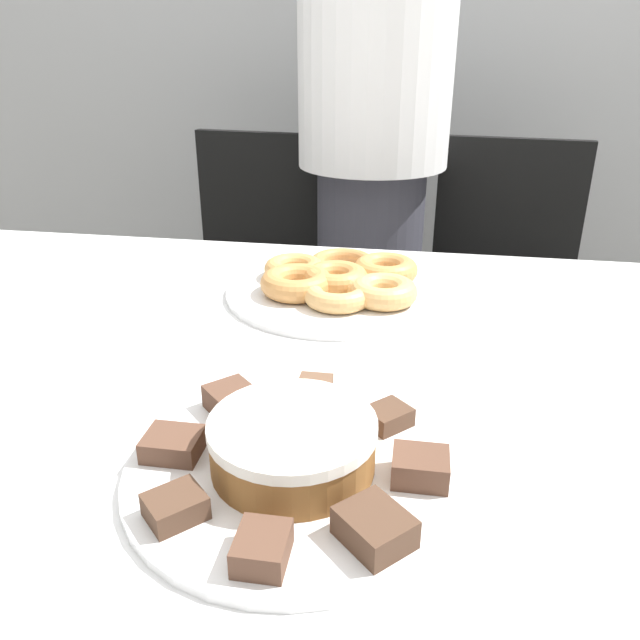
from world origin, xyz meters
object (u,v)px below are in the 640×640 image
person_standing (373,144)px  frosted_cake (293,444)px  office_chair_left (248,304)px  office_chair_right (495,320)px  plate_cake (293,470)px  plate_donuts (336,291)px  napkin (5,322)px

person_standing → frosted_cake: bearing=-88.4°
frosted_cake → person_standing: bearing=91.6°
person_standing → office_chair_left: person_standing is taller
office_chair_right → plate_cake: office_chair_right is taller
plate_donuts → office_chair_left: bearing=118.6°
person_standing → frosted_cake: 1.18m
person_standing → plate_donuts: 0.70m
office_chair_left → napkin: size_ratio=4.62×
office_chair_right → napkin: (-0.83, -0.85, 0.31)m
office_chair_right → person_standing: bearing=178.5°
plate_cake → napkin: size_ratio=1.75×
frosted_cake → napkin: 0.58m
frosted_cake → napkin: size_ratio=0.86×
person_standing → frosted_cake: (0.03, -1.17, -0.11)m
plate_cake → plate_donuts: 0.49m
plate_donuts → napkin: bearing=-156.8°
office_chair_right → plate_donuts: 0.79m
office_chair_left → napkin: (-0.13, -0.85, 0.31)m
office_chair_left → plate_cake: bearing=-64.5°
office_chair_left → napkin: 0.91m
frosted_cake → office_chair_left: bearing=108.5°
frosted_cake → napkin: (-0.51, 0.28, -0.03)m
plate_cake → plate_donuts: bearing=93.4°
plate_cake → frosted_cake: size_ratio=2.03×
office_chair_right → napkin: bearing=-128.3°
frosted_cake → plate_cake: bearing=90.0°
frosted_cake → napkin: bearing=151.3°
office_chair_left → frosted_cake: 1.23m
office_chair_left → napkin: bearing=-91.9°
person_standing → office_chair_left: 0.57m
office_chair_left → plate_donuts: office_chair_left is taller
office_chair_left → plate_cake: size_ratio=2.64×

